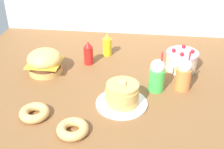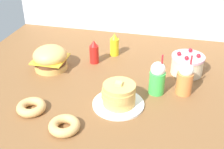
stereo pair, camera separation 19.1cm
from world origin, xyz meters
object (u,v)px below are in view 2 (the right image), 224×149
at_px(mustard_bottle, 114,45).
at_px(pancake_stack, 119,96).
at_px(layer_cake, 187,64).
at_px(donut_chocolate, 64,125).
at_px(burger, 50,58).
at_px(ketchup_bottle, 94,52).
at_px(donut_pink_glaze, 31,107).
at_px(orange_float_cup, 185,79).
at_px(cream_soda_cup, 157,78).

bearing_deg(mustard_bottle, pancake_stack, -74.72).
distance_m(layer_cake, donut_chocolate, 1.03).
height_order(burger, mustard_bottle, mustard_bottle).
bearing_deg(ketchup_bottle, donut_pink_glaze, -105.63).
distance_m(mustard_bottle, donut_chocolate, 0.97).
bearing_deg(orange_float_cup, pancake_stack, -149.26).
bearing_deg(layer_cake, mustard_bottle, 163.79).
height_order(cream_soda_cup, donut_pink_glaze, cream_soda_cup).
relative_size(layer_cake, donut_pink_glaze, 1.34).
bearing_deg(pancake_stack, donut_pink_glaze, -160.04).
bearing_deg(ketchup_bottle, pancake_stack, -58.71).
relative_size(burger, cream_soda_cup, 0.88).
bearing_deg(burger, ketchup_bottle, 29.90).
bearing_deg(orange_float_cup, layer_cake, 87.07).
xyz_separation_m(cream_soda_cup, donut_chocolate, (-0.45, -0.49, -0.08)).
bearing_deg(orange_float_cup, donut_pink_glaze, -155.09).
bearing_deg(orange_float_cup, burger, 173.79).
bearing_deg(cream_soda_cup, burger, 170.01).
xyz_separation_m(mustard_bottle, donut_chocolate, (-0.06, -0.97, -0.06)).
bearing_deg(donut_chocolate, layer_cake, 51.09).
bearing_deg(mustard_bottle, donut_chocolate, -93.48).
relative_size(burger, donut_chocolate, 1.43).
xyz_separation_m(ketchup_bottle, donut_pink_glaze, (-0.19, -0.69, -0.06)).
height_order(layer_cake, donut_chocolate, layer_cake).
distance_m(ketchup_bottle, mustard_bottle, 0.21).
xyz_separation_m(pancake_stack, mustard_bottle, (-0.18, 0.67, 0.02)).
xyz_separation_m(pancake_stack, orange_float_cup, (0.39, 0.23, 0.05)).
bearing_deg(donut_pink_glaze, ketchup_bottle, 74.37).
xyz_separation_m(orange_float_cup, donut_chocolate, (-0.63, -0.52, -0.08)).
relative_size(cream_soda_cup, donut_pink_glaze, 1.61).
distance_m(pancake_stack, layer_cake, 0.64).
height_order(cream_soda_cup, orange_float_cup, same).
height_order(pancake_stack, donut_pink_glaze, pancake_stack).
distance_m(burger, ketchup_bottle, 0.34).
distance_m(ketchup_bottle, cream_soda_cup, 0.61).
distance_m(burger, donut_pink_glaze, 0.53).
xyz_separation_m(ketchup_bottle, cream_soda_cup, (0.52, -0.31, 0.02)).
xyz_separation_m(layer_cake, orange_float_cup, (-0.01, -0.27, 0.04)).
bearing_deg(pancake_stack, mustard_bottle, 105.28).
relative_size(ketchup_bottle, orange_float_cup, 0.67).
height_order(burger, cream_soda_cup, cream_soda_cup).
bearing_deg(burger, donut_pink_glaze, -79.11).
relative_size(layer_cake, mustard_bottle, 1.25).
bearing_deg(burger, mustard_bottle, 38.95).
xyz_separation_m(burger, donut_pink_glaze, (0.10, -0.52, -0.06)).
xyz_separation_m(burger, cream_soda_cup, (0.81, -0.14, 0.03)).
relative_size(burger, mustard_bottle, 1.33).
bearing_deg(donut_chocolate, orange_float_cup, 39.79).
xyz_separation_m(burger, pancake_stack, (0.60, -0.34, -0.02)).
height_order(pancake_stack, mustard_bottle, mustard_bottle).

